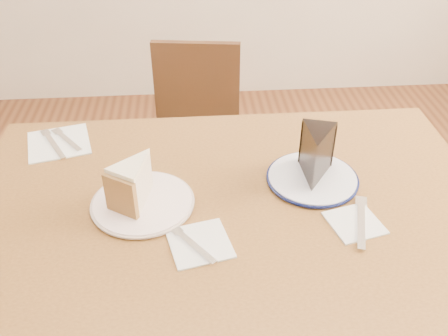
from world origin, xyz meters
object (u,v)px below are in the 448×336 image
table (231,235)px  plate_cream (143,203)px  chair_far (195,141)px  chocolate_cake (316,158)px  plate_navy (312,178)px  carrot_cake (137,182)px

table → plate_cream: bearing=176.7°
table → plate_cream: plate_cream is taller
chair_far → chocolate_cake: 0.83m
table → chair_far: bearing=95.3°
plate_cream → plate_navy: 0.41m
plate_cream → chocolate_cake: bearing=8.2°
plate_cream → carrot_cake: 0.05m
table → plate_navy: (0.20, 0.07, 0.10)m
plate_navy → chocolate_cake: (0.00, -0.00, 0.06)m
chair_far → carrot_cake: (-0.14, -0.73, 0.37)m
chair_far → plate_navy: (0.27, -0.68, 0.32)m
plate_navy → carrot_cake: carrot_cake is taller
chair_far → plate_cream: bearing=87.4°
chair_far → carrot_cake: bearing=86.7°
carrot_cake → chocolate_cake: bearing=39.5°
table → plate_cream: 0.23m
carrot_cake → table: bearing=26.8°
table → chair_far: chair_far is taller
plate_cream → chocolate_cake: size_ratio=1.97×
plate_navy → plate_cream: bearing=-171.4°
table → chair_far: 0.79m
table → plate_navy: size_ratio=5.69×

